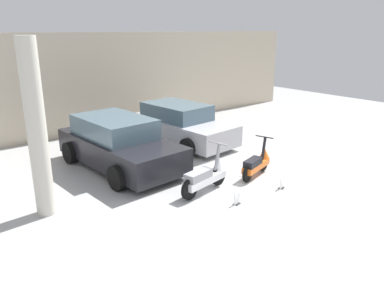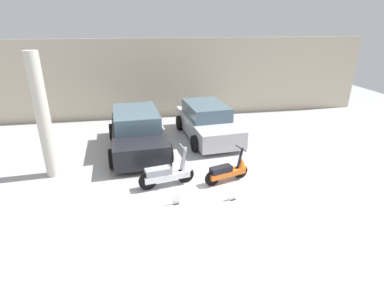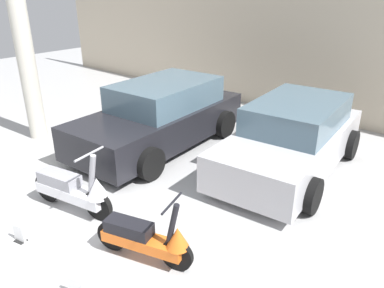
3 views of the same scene
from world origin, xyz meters
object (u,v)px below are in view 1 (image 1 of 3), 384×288
(scooter_front_right, at_px, (257,163))
(placard_near_right_scooter, at_px, (282,184))
(car_rear_left, at_px, (119,144))
(placard_near_left_scooter, at_px, (237,199))
(scooter_front_left, at_px, (207,175))
(support_column_side, at_px, (37,130))
(car_rear_center, at_px, (180,125))

(scooter_front_right, xyz_separation_m, placard_near_right_scooter, (-0.17, -0.95, -0.23))
(car_rear_left, bearing_deg, placard_near_left_scooter, 9.67)
(scooter_front_right, relative_size, placard_near_left_scooter, 5.18)
(scooter_front_right, bearing_deg, placard_near_left_scooter, -167.86)
(placard_near_left_scooter, bearing_deg, scooter_front_left, 93.60)
(car_rear_left, bearing_deg, scooter_front_left, 12.98)
(support_column_side, bearing_deg, placard_near_left_scooter, -32.48)
(scooter_front_left, height_order, placard_near_left_scooter, scooter_front_left)
(placard_near_left_scooter, bearing_deg, support_column_side, 147.52)
(car_rear_center, xyz_separation_m, placard_near_left_scooter, (-1.79, -4.46, -0.51))
(car_rear_center, distance_m, placard_near_left_scooter, 4.84)
(car_rear_center, height_order, support_column_side, support_column_side)
(placard_near_right_scooter, xyz_separation_m, support_column_side, (-4.84, 2.22, 1.67))
(car_rear_left, distance_m, placard_near_right_scooter, 4.45)
(scooter_front_right, distance_m, car_rear_center, 3.59)
(scooter_front_right, xyz_separation_m, placard_near_left_scooter, (-1.63, -0.89, -0.23))
(scooter_front_left, bearing_deg, scooter_front_right, -12.99)
(scooter_front_right, bearing_deg, car_rear_left, 115.43)
(car_rear_center, relative_size, placard_near_right_scooter, 15.36)
(scooter_front_right, xyz_separation_m, support_column_side, (-5.02, 1.27, 1.44))
(car_rear_center, distance_m, placard_near_right_scooter, 4.56)
(car_rear_left, xyz_separation_m, placard_near_left_scooter, (0.89, -3.68, -0.55))
(scooter_front_left, height_order, scooter_front_right, scooter_front_left)
(placard_near_left_scooter, relative_size, placard_near_right_scooter, 1.00)
(placard_near_left_scooter, distance_m, placard_near_right_scooter, 1.45)
(car_rear_center, bearing_deg, scooter_front_right, -8.17)
(scooter_front_right, bearing_deg, scooter_front_left, 161.49)
(scooter_front_left, distance_m, car_rear_left, 2.87)
(scooter_front_left, bearing_deg, placard_near_right_scooter, -44.82)
(car_rear_left, distance_m, placard_near_left_scooter, 3.83)
(scooter_front_right, height_order, placard_near_left_scooter, scooter_front_right)
(scooter_front_left, bearing_deg, car_rear_left, 95.82)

